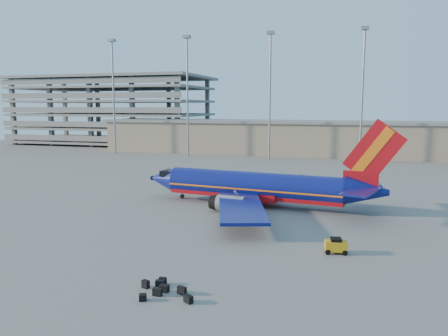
{
  "coord_description": "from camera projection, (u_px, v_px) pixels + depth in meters",
  "views": [
    {
      "loc": [
        13.85,
        -52.86,
        12.16
      ],
      "look_at": [
        -2.65,
        2.04,
        4.0
      ],
      "focal_mm": 35.0,
      "sensor_mm": 36.0,
      "label": 1
    }
  ],
  "objects": [
    {
      "name": "baggage_tug",
      "position": [
        336.0,
        245.0,
        36.24
      ],
      "size": [
        1.97,
        1.39,
        1.3
      ],
      "rotation": [
        0.0,
        0.0,
        0.17
      ],
      "color": "orange",
      "rests_on": "ground"
    },
    {
      "name": "parking_garage",
      "position": [
        113.0,
        107.0,
        142.0
      ],
      "size": [
        62.0,
        32.0,
        21.4
      ],
      "color": "slate",
      "rests_on": "ground"
    },
    {
      "name": "ground",
      "position": [
        239.0,
        202.0,
        55.78
      ],
      "size": [
        220.0,
        220.0,
        0.0
      ],
      "primitive_type": "plane",
      "color": "slate",
      "rests_on": "ground"
    },
    {
      "name": "aircraft_main",
      "position": [
        260.0,
        187.0,
        53.38
      ],
      "size": [
        31.95,
        30.59,
        10.83
      ],
      "rotation": [
        0.0,
        0.0,
        -0.11
      ],
      "color": "navy",
      "rests_on": "ground"
    },
    {
      "name": "light_mast_row",
      "position": [
        315.0,
        81.0,
        95.49
      ],
      "size": [
        101.6,
        1.6,
        28.65
      ],
      "color": "gray",
      "rests_on": "ground"
    },
    {
      "name": "luggage_pile",
      "position": [
        163.0,
        290.0,
        28.57
      ],
      "size": [
        4.22,
        3.19,
        0.53
      ],
      "color": "black",
      "rests_on": "ground"
    },
    {
      "name": "terminal_building",
      "position": [
        339.0,
        138.0,
        107.31
      ],
      "size": [
        122.0,
        16.0,
        8.5
      ],
      "color": "gray",
      "rests_on": "ground"
    }
  ]
}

